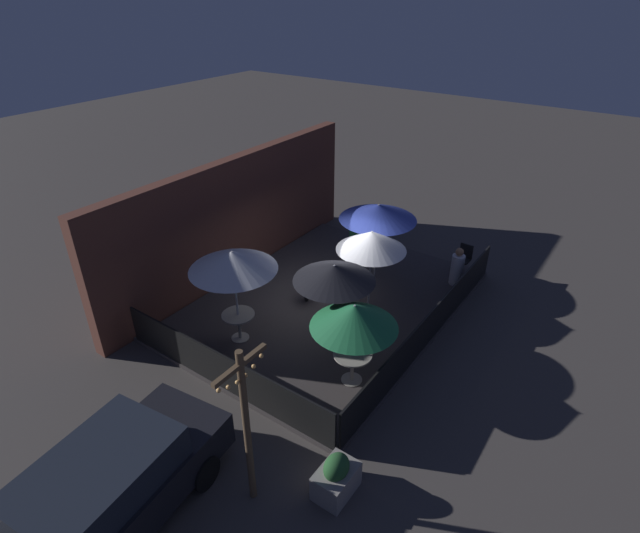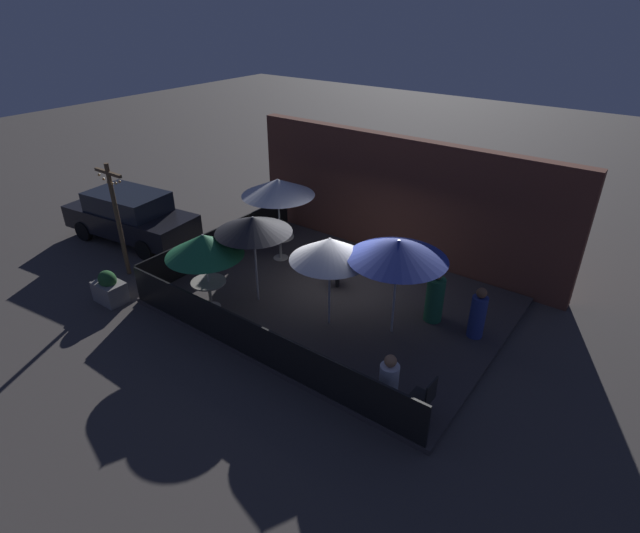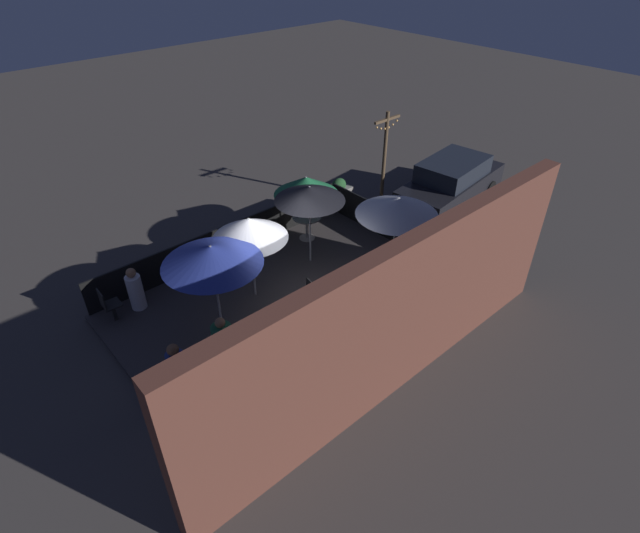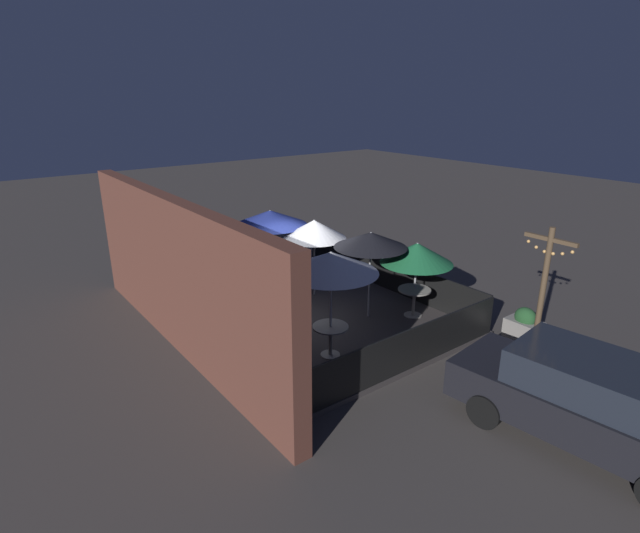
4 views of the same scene
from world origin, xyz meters
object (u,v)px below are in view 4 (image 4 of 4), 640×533
object	(u,v)px
patio_chair_1	(294,245)
planter_box	(524,327)
dining_table_0	(330,332)
patio_chair_0	(286,298)
patron_0	(234,269)
patron_2	(218,261)
patio_umbrella_2	(314,229)
patron_1	(307,249)
patio_umbrella_3	(270,218)
patio_umbrella_1	(417,253)
parked_car_0	(586,400)
light_post	(542,293)
dining_table_1	(414,295)
patio_umbrella_0	(331,262)
patio_umbrella_4	(371,240)

from	to	relation	value
patio_chair_1	planter_box	bearing A→B (deg)	8.96
dining_table_0	patio_chair_0	world-z (taller)	patio_chair_0
patron_0	patron_2	world-z (taller)	patron_0
patio_chair_1	patio_umbrella_2	bearing A→B (deg)	-22.33
patio_chair_0	patron_1	world-z (taller)	patron_1
patio_umbrella_3	patio_umbrella_1	bearing A→B (deg)	-156.51
patron_1	parked_car_0	distance (m)	10.53
patio_umbrella_3	light_post	bearing A→B (deg)	-165.97
patio_umbrella_2	patio_chair_1	distance (m)	3.78
patio_umbrella_2	dining_table_1	size ratio (longest dim) A/B	2.62
patio_umbrella_0	dining_table_0	world-z (taller)	patio_umbrella_0
patio_umbrella_4	patron_0	world-z (taller)	patio_umbrella_4
patio_umbrella_4	dining_table_0	size ratio (longest dim) A/B	2.86
patio_umbrella_0	planter_box	distance (m)	5.18
patio_umbrella_4	patron_1	bearing A→B (deg)	-15.80
patio_umbrella_0	planter_box	xyz separation A→B (m)	(-2.14, -4.29, -1.95)
dining_table_1	light_post	bearing A→B (deg)	-178.73
patio_chair_1	dining_table_1	bearing A→B (deg)	0.00
patio_umbrella_1	patio_umbrella_2	xyz separation A→B (m)	(2.77, 1.21, 0.24)
patron_0	planter_box	distance (m)	8.23
patio_chair_0	dining_table_0	bearing A→B (deg)	-0.00
parked_car_0	patron_0	bearing A→B (deg)	1.38
patio_umbrella_0	dining_table_1	size ratio (longest dim) A/B	2.86
patio_umbrella_2	light_post	xyz separation A→B (m)	(-6.14, -1.29, -0.27)
patron_0	planter_box	world-z (taller)	patron_0
patron_0	parked_car_0	distance (m)	9.96
patron_1	planter_box	xyz separation A→B (m)	(-7.70, -0.91, -0.26)
patron_1	dining_table_1	bearing A→B (deg)	-20.81
planter_box	patio_umbrella_3	bearing A→B (deg)	24.56
patio_umbrella_2	patio_umbrella_4	xyz separation A→B (m)	(-2.07, -0.24, 0.12)
patio_umbrella_4	patio_chair_1	bearing A→B (deg)	-13.05
patron_1	planter_box	world-z (taller)	patron_1
planter_box	light_post	distance (m)	2.06
patio_umbrella_3	patio_chair_1	world-z (taller)	patio_umbrella_3
patio_umbrella_3	dining_table_0	size ratio (longest dim) A/B	2.93
light_post	patron_2	bearing A→B (deg)	17.45
planter_box	patio_umbrella_2	bearing A→B (deg)	24.88
patio_umbrella_4	parked_car_0	xyz separation A→B (m)	(-5.85, 0.42, -1.38)
patio_umbrella_0	planter_box	bearing A→B (deg)	-116.49
patio_umbrella_3	light_post	world-z (taller)	light_post
patio_umbrella_4	patio_chair_1	distance (m)	5.61
patio_umbrella_3	patio_chair_1	size ratio (longest dim) A/B	2.54
patio_umbrella_4	light_post	distance (m)	4.22
patio_umbrella_2	parked_car_0	bearing A→B (deg)	178.70
light_post	planter_box	bearing A→B (deg)	-51.81
patron_1	patron_2	bearing A→B (deg)	-117.10
dining_table_0	patron_1	size ratio (longest dim) A/B	0.69
patio_umbrella_3	parked_car_0	bearing A→B (deg)	-177.47
patio_chair_0	parked_car_0	size ratio (longest dim) A/B	0.20
patron_0	light_post	size ratio (longest dim) A/B	0.41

